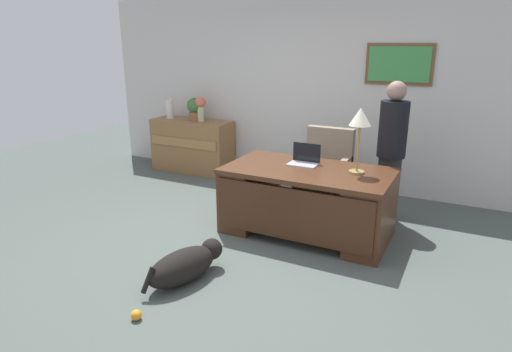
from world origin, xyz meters
TOP-DOWN VIEW (x-y plane):
  - ground_plane at (0.00, 0.00)m, footprint 12.00×12.00m
  - back_wall at (0.01, 2.60)m, footprint 7.00×0.16m
  - desk at (0.63, 0.78)m, footprint 1.77×0.98m
  - credenza at (-1.90, 2.25)m, footprint 1.33×0.50m
  - armchair at (0.55, 1.64)m, footprint 0.60×0.59m
  - person_standing at (1.35, 1.57)m, footprint 0.32×0.32m
  - dog_lying at (0.04, -0.64)m, footprint 0.48×0.86m
  - laptop at (0.53, 0.97)m, footprint 0.32×0.22m
  - desk_lamp at (1.13, 0.89)m, footprint 0.22×0.22m
  - vase_with_flowers at (-1.71, 2.25)m, footprint 0.17×0.17m
  - vase_empty at (-2.31, 2.25)m, footprint 0.13×0.13m
  - potted_plant at (-1.82, 2.25)m, footprint 0.24×0.24m
  - dog_toy_ball at (0.05, -1.30)m, footprint 0.08×0.08m

SIDE VIEW (x-z plane):
  - ground_plane at x=0.00m, z-range 0.00..0.00m
  - dog_toy_ball at x=0.05m, z-range 0.00..0.08m
  - dog_lying at x=0.04m, z-range 0.00..0.30m
  - desk at x=0.63m, z-range 0.03..0.77m
  - credenza at x=-1.90m, z-range 0.00..0.84m
  - armchair at x=0.55m, z-range -0.04..0.97m
  - laptop at x=0.53m, z-range 0.69..0.91m
  - person_standing at x=1.35m, z-range 0.02..1.66m
  - vase_empty at x=-2.31m, z-range 0.84..1.15m
  - potted_plant at x=-1.82m, z-range 0.86..1.22m
  - vase_with_flowers at x=-1.71m, z-range 0.88..1.27m
  - desk_lamp at x=1.13m, z-range 0.94..1.62m
  - back_wall at x=0.01m, z-range 0.00..2.70m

